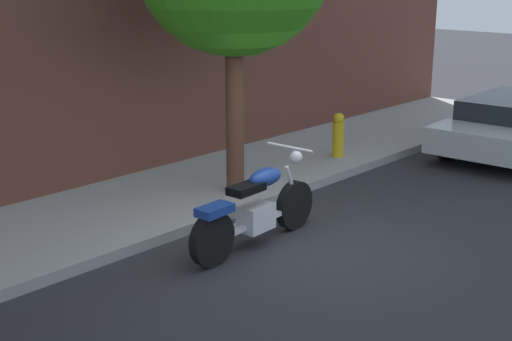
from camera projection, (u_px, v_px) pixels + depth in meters
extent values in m
plane|color=#28282D|center=(306.00, 244.00, 8.73)|extent=(60.00, 60.00, 0.00)
cube|color=#969696|center=(174.00, 196.00, 10.33)|extent=(19.30, 2.41, 0.14)
cylinder|color=black|center=(294.00, 205.00, 9.16)|extent=(0.65, 0.16, 0.64)
cylinder|color=black|center=(212.00, 239.00, 8.00)|extent=(0.65, 0.16, 0.64)
cube|color=silver|center=(256.00, 217.00, 8.56)|extent=(0.45, 0.30, 0.32)
cube|color=silver|center=(256.00, 223.00, 8.58)|extent=(1.41, 0.15, 0.06)
ellipsoid|color=navy|center=(265.00, 177.00, 8.57)|extent=(0.53, 0.29, 0.22)
cube|color=black|center=(246.00, 189.00, 8.32)|extent=(0.49, 0.27, 0.10)
cube|color=navy|center=(215.00, 210.00, 7.94)|extent=(0.45, 0.26, 0.10)
cylinder|color=silver|center=(292.00, 186.00, 9.03)|extent=(0.27, 0.06, 0.58)
cylinder|color=silver|center=(290.00, 147.00, 8.85)|extent=(0.07, 0.70, 0.04)
sphere|color=silver|center=(296.00, 157.00, 8.99)|extent=(0.17, 0.17, 0.17)
cylinder|color=silver|center=(233.00, 228.00, 8.50)|extent=(0.80, 0.13, 0.09)
cylinder|color=black|center=(507.00, 118.00, 14.51)|extent=(0.65, 0.25, 0.64)
cylinder|color=black|center=(449.00, 141.00, 12.53)|extent=(0.65, 0.25, 0.64)
cylinder|color=#543324|center=(235.00, 109.00, 10.00)|extent=(0.26, 0.26, 2.72)
cylinder|color=gold|center=(338.00, 143.00, 12.17)|extent=(0.20, 0.20, 0.75)
sphere|color=gold|center=(339.00, 118.00, 12.05)|extent=(0.19, 0.19, 0.19)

